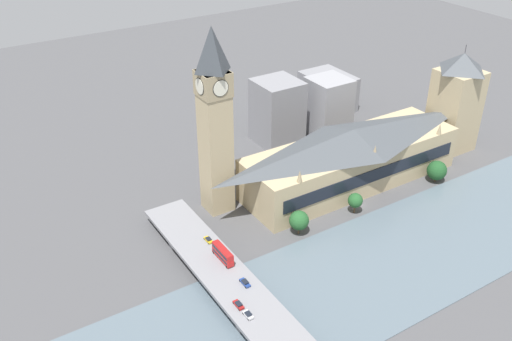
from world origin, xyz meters
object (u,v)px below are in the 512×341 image
(double_decker_bus_mid, at_px, (223,253))
(car_southbound_lead, at_px, (245,282))
(clock_tower, at_px, (215,118))
(road_bridge, at_px, (257,313))
(parliament_hall, at_px, (352,157))
(victoria_tower, at_px, (456,102))
(car_northbound_mid, at_px, (208,240))
(car_northbound_tail, at_px, (248,315))
(car_northbound_lead, at_px, (239,305))

(double_decker_bus_mid, xyz_separation_m, car_southbound_lead, (-15.07, 0.10, -2.01))
(clock_tower, distance_m, double_decker_bus_mid, 52.44)
(road_bridge, bearing_deg, clock_tower, -18.51)
(parliament_hall, bearing_deg, car_southbound_lead, 116.13)
(victoria_tower, height_order, car_northbound_mid, victoria_tower)
(clock_tower, height_order, car_northbound_tail, clock_tower)
(car_northbound_lead, relative_size, car_northbound_mid, 1.05)
(victoria_tower, xyz_separation_m, car_northbound_tail, (-51.37, 148.36, -18.24))
(road_bridge, bearing_deg, car_northbound_lead, 38.32)
(victoria_tower, bearing_deg, car_northbound_tail, 109.10)
(double_decker_bus_mid, xyz_separation_m, car_northbound_mid, (12.11, -0.68, -2.05))
(clock_tower, relative_size, car_northbound_tail, 18.99)
(parliament_hall, bearing_deg, clock_tower, 77.21)
(victoria_tower, relative_size, car_northbound_mid, 12.20)
(victoria_tower, distance_m, car_northbound_mid, 142.35)
(road_bridge, relative_size, car_northbound_mid, 32.91)
(clock_tower, relative_size, car_southbound_lead, 16.32)
(car_northbound_mid, relative_size, car_southbound_lead, 0.91)
(victoria_tower, bearing_deg, car_northbound_mid, 94.49)
(parliament_hall, height_order, victoria_tower, victoria_tower)
(road_bridge, bearing_deg, car_southbound_lead, -14.57)
(road_bridge, distance_m, car_northbound_tail, 3.99)
(clock_tower, bearing_deg, parliament_hall, -102.79)
(clock_tower, bearing_deg, car_northbound_mid, 144.54)
(road_bridge, relative_size, car_southbound_lead, 30.10)
(clock_tower, bearing_deg, road_bridge, 161.49)
(parliament_hall, xyz_separation_m, car_northbound_mid, (-11.00, 77.06, -7.09))
(road_bridge, distance_m, car_northbound_mid, 40.01)
(car_northbound_tail, xyz_separation_m, car_southbound_lead, (13.13, -6.84, 0.01))
(double_decker_bus_mid, bearing_deg, car_northbound_mid, -3.19)
(clock_tower, bearing_deg, car_northbound_lead, 156.90)
(victoria_tower, xyz_separation_m, car_southbound_lead, (-38.24, 141.52, -18.23))
(car_northbound_lead, bearing_deg, car_northbound_tail, -177.21)
(car_northbound_lead, distance_m, car_northbound_tail, 5.40)
(double_decker_bus_mid, bearing_deg, car_northbound_tail, 166.17)
(victoria_tower, height_order, road_bridge, victoria_tower)
(double_decker_bus_mid, distance_m, car_northbound_lead, 24.00)
(road_bridge, distance_m, car_northbound_lead, 6.41)
(parliament_hall, height_order, car_northbound_mid, parliament_hall)
(car_southbound_lead, bearing_deg, victoria_tower, -74.88)
(car_northbound_mid, bearing_deg, double_decker_bus_mid, 176.81)
(parliament_hall, distance_m, car_northbound_lead, 96.81)
(car_northbound_mid, bearing_deg, car_northbound_tail, 169.30)
(clock_tower, distance_m, road_bridge, 77.03)
(car_northbound_tail, bearing_deg, parliament_hall, -58.78)
(victoria_tower, bearing_deg, car_northbound_lead, 107.19)
(clock_tower, xyz_separation_m, victoria_tower, (-13.47, -123.26, -16.62))
(parliament_hall, height_order, car_northbound_lead, parliament_hall)
(parliament_hall, relative_size, road_bridge, 0.71)
(parliament_hall, bearing_deg, car_northbound_lead, 118.40)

